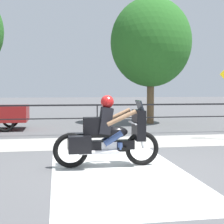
% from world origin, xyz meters
% --- Properties ---
extents(ground_plane, '(120.00, 120.00, 0.00)m').
position_xyz_m(ground_plane, '(0.00, 0.00, 0.00)').
color(ground_plane, '#565659').
extents(sidewalk_band, '(44.00, 2.40, 0.01)m').
position_xyz_m(sidewalk_band, '(0.00, 3.40, 0.01)').
color(sidewalk_band, '#A8A59E').
rests_on(sidewalk_band, ground).
extents(crosswalk_band, '(2.74, 6.00, 0.01)m').
position_xyz_m(crosswalk_band, '(-0.23, -0.20, 0.00)').
color(crosswalk_band, silver).
rests_on(crosswalk_band, ground).
extents(fence_railing, '(36.00, 0.05, 1.15)m').
position_xyz_m(fence_railing, '(0.00, 5.24, 0.91)').
color(fence_railing, black).
rests_on(fence_railing, ground).
extents(motorcycle, '(2.36, 0.76, 1.59)m').
position_xyz_m(motorcycle, '(-0.41, 0.05, 0.70)').
color(motorcycle, black).
rests_on(motorcycle, ground).
extents(tree_behind_sign, '(3.94, 3.94, 6.14)m').
position_xyz_m(tree_behind_sign, '(3.09, 9.01, 3.97)').
color(tree_behind_sign, brown).
rests_on(tree_behind_sign, ground).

